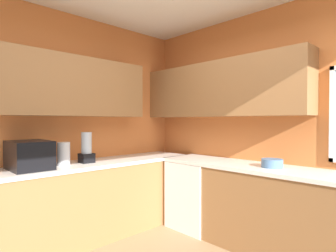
# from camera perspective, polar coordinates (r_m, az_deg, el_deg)

# --- Properties ---
(room_shell) EXTENTS (3.98, 3.63, 2.78)m
(room_shell) POSITION_cam_1_polar(r_m,az_deg,el_deg) (2.94, -1.62, 10.73)
(room_shell) COLOR #D17238
(room_shell) RESTS_ON ground_plane
(counter_run_left) EXTENTS (0.65, 3.24, 0.90)m
(counter_run_left) POSITION_cam_1_polar(r_m,az_deg,el_deg) (3.41, -19.49, -15.03)
(counter_run_left) COLOR olive
(counter_run_left) RESTS_ON ground_plane
(counter_run_back) EXTENTS (3.07, 0.65, 0.90)m
(counter_run_back) POSITION_cam_1_polar(r_m,az_deg,el_deg) (3.17, 23.47, -16.28)
(counter_run_back) COLOR olive
(counter_run_back) RESTS_ON ground_plane
(dishwasher) EXTENTS (0.60, 0.60, 0.86)m
(dishwasher) POSITION_cam_1_polar(r_m,az_deg,el_deg) (3.74, 5.97, -13.88)
(dishwasher) COLOR white
(dishwasher) RESTS_ON ground_plane
(microwave) EXTENTS (0.48, 0.36, 0.29)m
(microwave) POSITION_cam_1_polar(r_m,az_deg,el_deg) (3.14, -26.83, -5.40)
(microwave) COLOR black
(microwave) RESTS_ON counter_run_left
(kettle) EXTENTS (0.14, 0.14, 0.26)m
(kettle) POSITION_cam_1_polar(r_m,az_deg,el_deg) (3.24, -20.82, -5.43)
(kettle) COLOR #B7B7BC
(kettle) RESTS_ON counter_run_left
(bowl) EXTENTS (0.22, 0.22, 0.09)m
(bowl) POSITION_cam_1_polar(r_m,az_deg,el_deg) (3.13, 20.78, -7.22)
(bowl) COLOR #4C7099
(bowl) RESTS_ON counter_run_back
(blender_appliance) EXTENTS (0.15, 0.15, 0.36)m
(blender_appliance) POSITION_cam_1_polar(r_m,az_deg,el_deg) (3.38, -16.54, -4.59)
(blender_appliance) COLOR black
(blender_appliance) RESTS_ON counter_run_left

